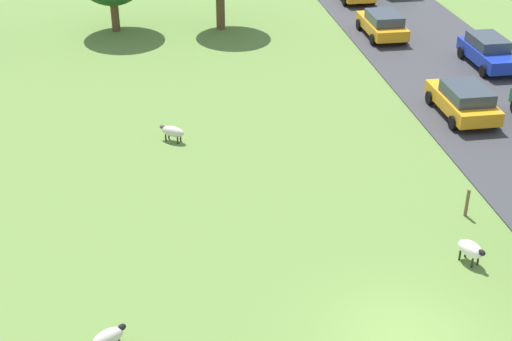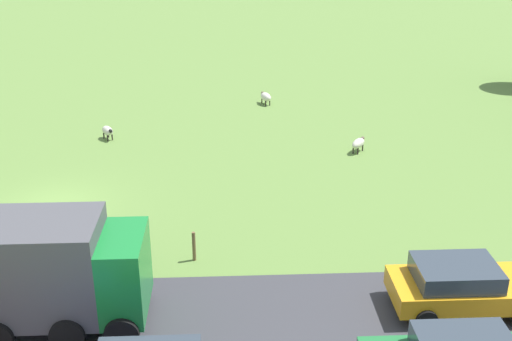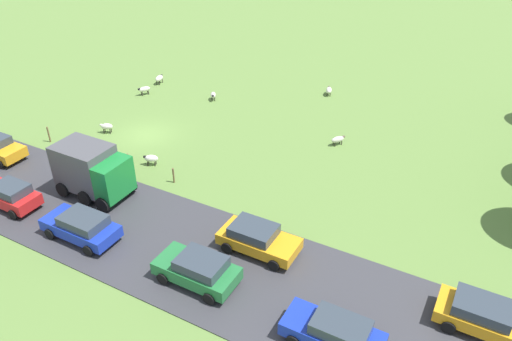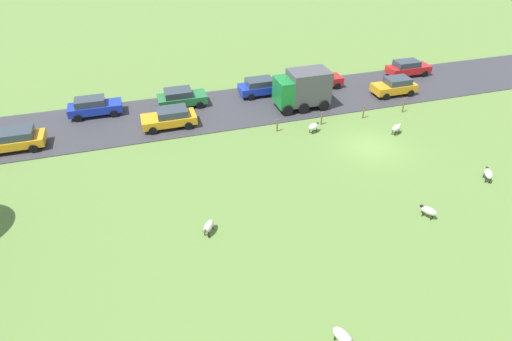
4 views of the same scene
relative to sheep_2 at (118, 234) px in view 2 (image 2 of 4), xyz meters
The scene contains 9 objects.
ground_plane 4.64m from the sheep_2, 136.08° to the right, with size 160.00×160.00×0.00m, color olive.
sheep_2 is the anchor object (origin of this frame).
sheep_3 18.55m from the sheep_2, 160.12° to the left, with size 1.19×0.83×0.73m.
sheep_5 13.73m from the sheep_2, 130.96° to the left, with size 1.15×0.98×0.69m.
sheep_6 11.70m from the sheep_2, 168.61° to the right, with size 1.06×0.88×0.70m.
fence_post_2 1.56m from the sheep_2, 48.13° to the right, with size 0.12×0.12×1.09m, color brown.
fence_post_3 2.90m from the sheep_2, 69.00° to the left, with size 0.12×0.12×1.07m, color brown.
truck_0 4.75m from the sheep_2, 10.42° to the right, with size 2.74×4.64×3.29m.
car_4 11.61m from the sheep_2, 68.21° to the left, with size 2.21×4.34×1.51m.
Camera 2 is at (23.25, 7.12, 11.16)m, focal length 44.27 mm.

